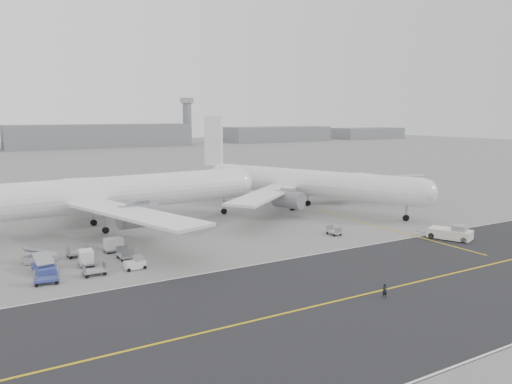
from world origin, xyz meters
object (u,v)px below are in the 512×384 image
airliner_a (100,195)px  ground_crew_a (385,291)px  control_tower (187,120)px  airliner_b (302,182)px  pushback_tug (451,233)px  jet_bridge (395,184)px

airliner_a → ground_crew_a: airliner_a is taller
control_tower → airliner_b: 247.76m
airliner_b → control_tower: bearing=48.2°
pushback_tug → ground_crew_a: pushback_tug is taller
airliner_b → pushback_tug: airliner_b is taller
airliner_a → airliner_b: (41.90, -1.50, -0.53)m
control_tower → airliner_b: bearing=-106.8°
airliner_b → jet_bridge: airliner_b is taller
jet_bridge → ground_crew_a: bearing=-125.3°
airliner_a → control_tower: bearing=-28.9°
airliner_a → pushback_tug: size_ratio=7.27×
airliner_a → jet_bridge: bearing=-98.6°
ground_crew_a → airliner_b: bearing=78.2°
control_tower → ground_crew_a: (-94.69, -284.86, -15.44)m
control_tower → ground_crew_a: bearing=-108.4°
ground_crew_a → airliner_a: bearing=124.8°
control_tower → pushback_tug: bearing=-103.8°
airliner_a → pushback_tug: 59.26m
airliner_b → jet_bridge: 23.16m
pushback_tug → control_tower: bearing=53.7°
control_tower → pushback_tug: size_ratio=3.65×
pushback_tug → jet_bridge: (17.47, 29.40, 3.36)m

